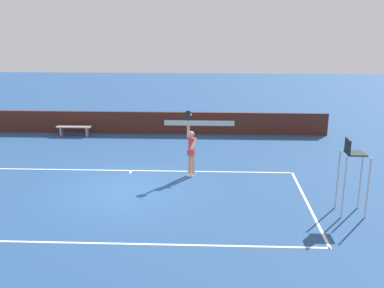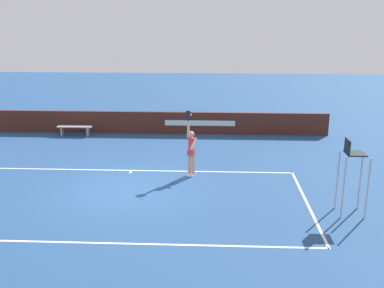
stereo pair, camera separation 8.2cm
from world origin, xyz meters
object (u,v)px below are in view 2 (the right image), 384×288
Objects in this scene: umpire_chair at (352,167)px; courtside_bench_near at (75,128)px; tennis_player at (191,149)px; tennis_ball at (191,115)px.

umpire_chair is 1.37× the size of courtside_bench_near.
umpire_chair is at bearing -37.83° from courtside_bench_near.
tennis_player reaches higher than courtside_bench_near.
courtside_bench_near is at bearing 136.84° from tennis_ball.
tennis_ball is at bearing -89.04° from tennis_player.
umpire_chair reaches higher than courtside_bench_near.
tennis_player is at bearing 148.17° from umpire_chair.
umpire_chair is at bearing -30.07° from tennis_ball.
tennis_player reaches higher than tennis_ball.
tennis_ball reaches higher than courtside_bench_near.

